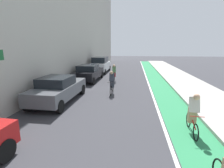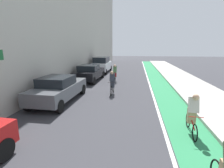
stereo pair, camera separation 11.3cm
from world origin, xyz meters
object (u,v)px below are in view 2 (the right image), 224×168
at_px(parked_suv_white, 102,64).
at_px(cyclist_trailing, 112,82).
at_px(parked_sedan_black, 89,73).
at_px(cyclist_far, 115,73).
at_px(parked_sedan_gray, 59,88).
at_px(cyclist_mid, 193,112).

xyz_separation_m(parked_suv_white, cyclist_trailing, (2.88, -9.94, -0.21)).
height_order(parked_sedan_black, cyclist_far, cyclist_far).
bearing_deg(parked_sedan_gray, cyclist_trailing, 36.39).
height_order(cyclist_trailing, cyclist_far, cyclist_trailing).
xyz_separation_m(parked_sedan_black, parked_suv_white, (0.00, 5.67, 0.23)).
height_order(cyclist_mid, cyclist_far, cyclist_far).
relative_size(parked_sedan_gray, parked_sedan_black, 0.96).
bearing_deg(cyclist_mid, parked_suv_white, 113.93).
relative_size(cyclist_mid, cyclist_trailing, 0.95).
xyz_separation_m(cyclist_mid, cyclist_far, (-4.11, 9.20, 0.01)).
distance_m(cyclist_trailing, cyclist_far, 4.28).
distance_m(parked_sedan_gray, parked_suv_white, 12.06).
bearing_deg(cyclist_far, cyclist_mid, -65.90).
distance_m(parked_sedan_black, cyclist_mid, 11.32).
xyz_separation_m(parked_sedan_black, cyclist_far, (2.49, -0.00, 0.06)).
bearing_deg(cyclist_far, parked_suv_white, 113.67).
bearing_deg(parked_suv_white, cyclist_mid, -66.07).
relative_size(parked_suv_white, cyclist_mid, 2.86).
bearing_deg(cyclist_trailing, cyclist_mid, -52.94).
bearing_deg(parked_sedan_black, cyclist_far, -0.05).
xyz_separation_m(parked_sedan_gray, cyclist_trailing, (2.88, 2.12, 0.02)).
distance_m(parked_suv_white, cyclist_mid, 16.27).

